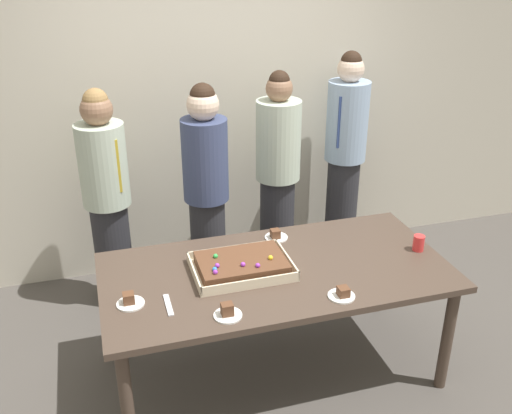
# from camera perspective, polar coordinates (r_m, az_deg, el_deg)

# --- Properties ---
(ground_plane) EXTENTS (12.00, 12.00, 0.00)m
(ground_plane) POSITION_cam_1_polar(r_m,az_deg,el_deg) (3.88, 1.84, -15.76)
(ground_plane) COLOR #4C4742
(interior_back_panel) EXTENTS (8.00, 0.12, 3.00)m
(interior_back_panel) POSITION_cam_1_polar(r_m,az_deg,el_deg) (4.60, -4.30, 12.00)
(interior_back_panel) COLOR beige
(interior_back_panel) RESTS_ON ground_plane
(party_table) EXTENTS (2.05, 1.01, 0.76)m
(party_table) POSITION_cam_1_polar(r_m,az_deg,el_deg) (3.47, 2.00, -7.22)
(party_table) COLOR #47382D
(party_table) RESTS_ON ground_plane
(sheet_cake) EXTENTS (0.58, 0.41, 0.10)m
(sheet_cake) POSITION_cam_1_polar(r_m,az_deg,el_deg) (3.39, -1.44, -5.77)
(sheet_cake) COLOR beige
(sheet_cake) RESTS_ON party_table
(plated_slice_near_left) EXTENTS (0.15, 0.15, 0.06)m
(plated_slice_near_left) POSITION_cam_1_polar(r_m,az_deg,el_deg) (3.21, 8.51, -8.49)
(plated_slice_near_left) COLOR white
(plated_slice_near_left) RESTS_ON party_table
(plated_slice_near_right) EXTENTS (0.15, 0.15, 0.07)m
(plated_slice_near_right) POSITION_cam_1_polar(r_m,az_deg,el_deg) (3.19, -12.36, -9.05)
(plated_slice_near_right) COLOR white
(plated_slice_near_right) RESTS_ON party_table
(plated_slice_far_left) EXTENTS (0.15, 0.15, 0.07)m
(plated_slice_far_left) POSITION_cam_1_polar(r_m,az_deg,el_deg) (3.76, 1.96, -2.85)
(plated_slice_far_left) COLOR white
(plated_slice_far_left) RESTS_ON party_table
(plated_slice_far_right) EXTENTS (0.15, 0.15, 0.08)m
(plated_slice_far_right) POSITION_cam_1_polar(r_m,az_deg,el_deg) (3.03, -2.83, -10.34)
(plated_slice_far_right) COLOR white
(plated_slice_far_right) RESTS_ON party_table
(drink_cup_nearest) EXTENTS (0.07, 0.07, 0.10)m
(drink_cup_nearest) POSITION_cam_1_polar(r_m,az_deg,el_deg) (3.74, 15.76, -3.44)
(drink_cup_nearest) COLOR red
(drink_cup_nearest) RESTS_ON party_table
(cake_server_utensil) EXTENTS (0.03, 0.20, 0.01)m
(cake_server_utensil) POSITION_cam_1_polar(r_m,az_deg,el_deg) (3.15, -8.64, -9.54)
(cake_server_utensil) COLOR silver
(cake_server_utensil) RESTS_ON party_table
(person_serving_front) EXTENTS (0.33, 0.33, 1.76)m
(person_serving_front) POSITION_cam_1_polar(r_m,az_deg,el_deg) (4.75, 8.76, 4.99)
(person_serving_front) COLOR #28282D
(person_serving_front) RESTS_ON ground_plane
(person_green_shirt_behind) EXTENTS (0.34, 0.34, 1.68)m
(person_green_shirt_behind) POSITION_cam_1_polar(r_m,az_deg,el_deg) (4.43, 2.15, 3.03)
(person_green_shirt_behind) COLOR #28282D
(person_green_shirt_behind) RESTS_ON ground_plane
(person_striped_tie_right) EXTENTS (0.32, 0.32, 1.68)m
(person_striped_tie_right) POSITION_cam_1_polar(r_m,az_deg,el_deg) (4.10, -4.91, 1.24)
(person_striped_tie_right) COLOR #28282D
(person_striped_tie_right) RESTS_ON ground_plane
(person_far_right_suit) EXTENTS (0.34, 0.34, 1.64)m
(person_far_right_suit) POSITION_cam_1_polar(r_m,az_deg,el_deg) (4.23, -14.49, 0.90)
(person_far_right_suit) COLOR #28282D
(person_far_right_suit) RESTS_ON ground_plane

